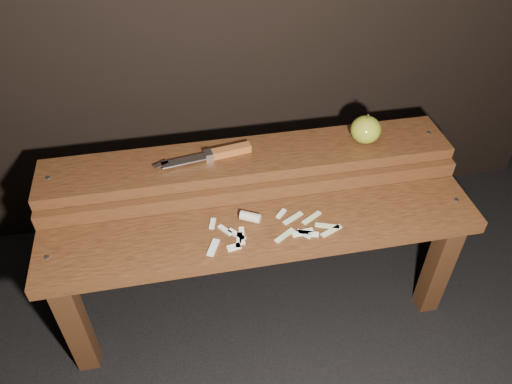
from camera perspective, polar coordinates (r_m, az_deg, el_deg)
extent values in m
plane|color=black|center=(1.70, 0.40, -12.75)|extent=(60.00, 60.00, 0.00)
cube|color=#381D0E|center=(1.51, -19.92, -14.05)|extent=(0.06, 0.06, 0.38)
cube|color=#381D0E|center=(1.65, 20.10, -8.02)|extent=(0.06, 0.06, 0.38)
cube|color=#492611|center=(1.36, 0.89, -4.62)|extent=(1.20, 0.20, 0.04)
cylinder|color=slate|center=(1.37, -22.80, -6.88)|extent=(0.01, 0.01, 0.00)
cylinder|color=slate|center=(1.53, 21.94, -0.84)|extent=(0.01, 0.01, 0.00)
cube|color=#381D0E|center=(1.67, -19.51, -4.83)|extent=(0.06, 0.06, 0.46)
cube|color=#381D0E|center=(1.80, 16.28, -0.12)|extent=(0.06, 0.06, 0.46)
cube|color=#492611|center=(1.41, -0.04, -0.17)|extent=(1.20, 0.02, 0.05)
cube|color=#492611|center=(1.46, -0.82, 3.70)|extent=(1.20, 0.18, 0.04)
cylinder|color=slate|center=(1.48, -22.68, 1.51)|extent=(0.01, 0.01, 0.00)
cylinder|color=slate|center=(1.62, 19.13, 6.41)|extent=(0.01, 0.01, 0.00)
ellipsoid|color=olive|center=(1.52, 12.43, 6.97)|extent=(0.09, 0.09, 0.08)
cylinder|color=#382314|center=(1.49, 12.69, 8.43)|extent=(0.01, 0.01, 0.01)
cube|color=#944D20|center=(1.45, -2.84, 4.74)|extent=(0.12, 0.04, 0.02)
cube|color=silver|center=(1.43, -5.44, 4.17)|extent=(0.03, 0.03, 0.03)
cube|color=silver|center=(1.42, -8.28, 3.53)|extent=(0.13, 0.05, 0.00)
cube|color=silver|center=(1.42, -10.79, 3.12)|extent=(0.04, 0.03, 0.00)
cube|color=beige|center=(1.29, -2.56, -6.32)|extent=(0.04, 0.02, 0.01)
cube|color=beige|center=(1.31, -1.96, -5.55)|extent=(0.03, 0.06, 0.01)
cube|color=beige|center=(1.35, -4.98, -3.60)|extent=(0.02, 0.04, 0.01)
cube|color=beige|center=(1.33, 5.35, -4.62)|extent=(0.06, 0.02, 0.01)
cube|color=beige|center=(1.33, -3.55, -4.36)|extent=(0.04, 0.04, 0.01)
cube|color=beige|center=(1.38, 2.90, -2.48)|extent=(0.03, 0.04, 0.01)
cube|color=beige|center=(1.33, 6.05, -4.72)|extent=(0.05, 0.03, 0.01)
cube|color=beige|center=(1.32, -2.23, -4.87)|extent=(0.05, 0.05, 0.01)
cube|color=beige|center=(1.32, -1.64, -4.99)|extent=(0.02, 0.06, 0.01)
cube|color=beige|center=(1.29, -4.91, -6.33)|extent=(0.04, 0.06, 0.01)
cube|color=beige|center=(1.33, 5.48, -4.78)|extent=(0.04, 0.04, 0.01)
cube|color=beige|center=(1.37, -1.05, -2.54)|extent=(0.04, 0.02, 0.01)
cylinder|color=#C9BB8C|center=(1.35, -0.66, -2.87)|extent=(0.06, 0.05, 0.03)
cube|color=#BCC988|center=(1.37, 4.24, -2.99)|extent=(0.06, 0.04, 0.00)
cube|color=#BCC988|center=(1.32, 3.28, -4.98)|extent=(0.06, 0.05, 0.00)
cube|color=#BCC988|center=(1.37, 6.38, -2.94)|extent=(0.06, 0.05, 0.00)
cube|color=#BCC988|center=(1.36, 8.14, -3.86)|extent=(0.07, 0.04, 0.00)
cube|color=#BCC988|center=(1.34, 8.61, -4.41)|extent=(0.07, 0.04, 0.00)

